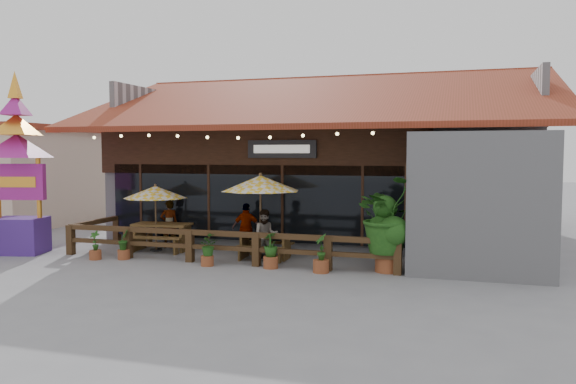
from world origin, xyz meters
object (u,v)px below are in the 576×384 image
(umbrella_right, at_px, (260,184))
(picnic_table_right, at_px, (265,243))
(picnic_table_left, at_px, (162,232))
(thai_sign_tower, at_px, (17,151))
(tropical_plant, at_px, (389,217))
(umbrella_left, at_px, (155,192))

(umbrella_right, height_order, picnic_table_right, umbrella_right)
(picnic_table_left, bearing_deg, thai_sign_tower, -156.19)
(tropical_plant, bearing_deg, picnic_table_left, 171.10)
(umbrella_right, xyz_separation_m, tropical_plant, (3.82, -0.86, -0.76))
(picnic_table_left, height_order, thai_sign_tower, thai_sign_tower)
(umbrella_left, distance_m, picnic_table_right, 3.97)
(umbrella_right, bearing_deg, tropical_plant, -12.63)
(thai_sign_tower, xyz_separation_m, tropical_plant, (11.15, 0.60, -1.72))
(thai_sign_tower, bearing_deg, picnic_table_left, 23.81)
(umbrella_left, distance_m, thai_sign_tower, 4.30)
(picnic_table_left, xyz_separation_m, tropical_plant, (7.23, -1.13, 0.85))
(picnic_table_left, relative_size, tropical_plant, 0.77)
(picnic_table_left, height_order, tropical_plant, tropical_plant)
(umbrella_left, xyz_separation_m, thai_sign_tower, (-3.77, -1.61, 1.30))
(picnic_table_left, bearing_deg, tropical_plant, -8.90)
(picnic_table_right, bearing_deg, umbrella_left, 176.28)
(umbrella_right, relative_size, picnic_table_right, 1.82)
(picnic_table_left, bearing_deg, umbrella_left, -139.77)
(umbrella_right, xyz_separation_m, picnic_table_left, (-3.41, 0.27, -1.61))
(picnic_table_left, distance_m, picnic_table_right, 3.60)
(umbrella_left, height_order, thai_sign_tower, thai_sign_tower)
(umbrella_left, height_order, tropical_plant, tropical_plant)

